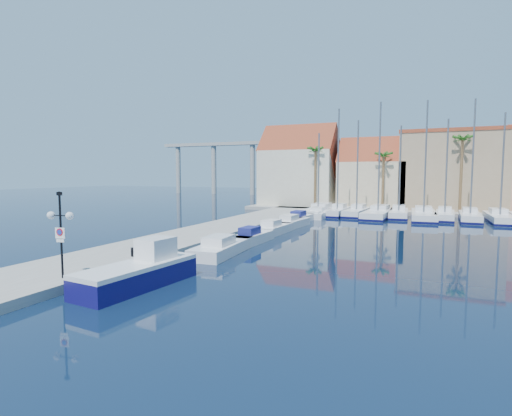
# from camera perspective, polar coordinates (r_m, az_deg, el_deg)

# --- Properties ---
(ground) EXTENTS (260.00, 260.00, 0.00)m
(ground) POSITION_cam_1_polar(r_m,az_deg,el_deg) (21.31, -5.14, -10.76)
(ground) COLOR black
(ground) RESTS_ON ground
(quay_west) EXTENTS (6.00, 77.00, 0.50)m
(quay_west) POSITION_cam_1_polar(r_m,az_deg,el_deg) (37.11, -7.53, -3.63)
(quay_west) COLOR gray
(quay_west) RESTS_ON ground
(shore_north) EXTENTS (54.00, 16.00, 0.50)m
(shore_north) POSITION_cam_1_polar(r_m,az_deg,el_deg) (66.28, 23.25, -0.22)
(shore_north) COLOR gray
(shore_north) RESTS_ON ground
(lamp_post) EXTENTS (1.47, 0.57, 4.37)m
(lamp_post) POSITION_cam_1_polar(r_m,az_deg,el_deg) (22.17, -26.16, -1.75)
(lamp_post) COLOR black
(lamp_post) RESTS_ON quay_west
(bollard) EXTENTS (0.23, 0.23, 0.57)m
(bollard) POSITION_cam_1_polar(r_m,az_deg,el_deg) (26.69, -17.21, -6.02)
(bollard) COLOR black
(bollard) RESTS_ON quay_west
(fishing_boat) EXTENTS (2.94, 6.90, 2.35)m
(fishing_boat) POSITION_cam_1_polar(r_m,az_deg,el_deg) (21.46, -16.17, -8.67)
(fishing_boat) COLOR #130F57
(fishing_boat) RESTS_ON ground
(motorboat_west_0) EXTENTS (2.71, 7.15, 1.40)m
(motorboat_west_0) POSITION_cam_1_polar(r_m,az_deg,el_deg) (28.83, -4.83, -5.56)
(motorboat_west_0) COLOR white
(motorboat_west_0) RESTS_ON ground
(motorboat_west_1) EXTENTS (1.92, 5.44, 1.40)m
(motorboat_west_1) POSITION_cam_1_polar(r_m,az_deg,el_deg) (33.19, -0.56, -4.15)
(motorboat_west_1) COLOR white
(motorboat_west_1) RESTS_ON ground
(motorboat_west_2) EXTENTS (2.16, 5.95, 1.40)m
(motorboat_west_2) POSITION_cam_1_polar(r_m,az_deg,el_deg) (38.25, 2.49, -2.94)
(motorboat_west_2) COLOR white
(motorboat_west_2) RESTS_ON ground
(motorboat_west_3) EXTENTS (2.52, 6.34, 1.40)m
(motorboat_west_3) POSITION_cam_1_polar(r_m,az_deg,el_deg) (42.99, 5.05, -2.08)
(motorboat_west_3) COLOR white
(motorboat_west_3) RESTS_ON ground
(motorboat_west_4) EXTENTS (2.04, 5.95, 1.40)m
(motorboat_west_4) POSITION_cam_1_polar(r_m,az_deg,el_deg) (47.53, 6.26, -1.42)
(motorboat_west_4) COLOR white
(motorboat_west_4) RESTS_ON ground
(motorboat_west_5) EXTENTS (2.30, 7.16, 1.40)m
(motorboat_west_5) POSITION_cam_1_polar(r_m,az_deg,el_deg) (53.21, 9.00, -0.77)
(motorboat_west_5) COLOR white
(motorboat_west_5) RESTS_ON ground
(sailboat_0) EXTENTS (3.41, 11.54, 11.18)m
(sailboat_0) POSITION_cam_1_polar(r_m,az_deg,el_deg) (55.85, 9.05, -0.46)
(sailboat_0) COLOR white
(sailboat_0) RESTS_ON ground
(sailboat_1) EXTENTS (2.53, 8.43, 14.37)m
(sailboat_1) POSITION_cam_1_polar(r_m,az_deg,el_deg) (55.81, 11.65, -0.40)
(sailboat_1) COLOR white
(sailboat_1) RESTS_ON ground
(sailboat_2) EXTENTS (2.89, 8.71, 12.76)m
(sailboat_2) POSITION_cam_1_polar(r_m,az_deg,el_deg) (55.73, 14.28, -0.50)
(sailboat_2) COLOR white
(sailboat_2) RESTS_ON ground
(sailboat_3) EXTENTS (3.54, 11.05, 14.79)m
(sailboat_3) POSITION_cam_1_polar(r_m,az_deg,el_deg) (54.53, 17.13, -0.70)
(sailboat_3) COLOR white
(sailboat_3) RESTS_ON ground
(sailboat_4) EXTENTS (2.54, 8.61, 11.86)m
(sailboat_4) POSITION_cam_1_polar(r_m,az_deg,el_deg) (55.38, 19.72, -0.68)
(sailboat_4) COLOR white
(sailboat_4) RESTS_ON ground
(sailboat_5) EXTENTS (3.22, 10.88, 14.62)m
(sailboat_5) POSITION_cam_1_polar(r_m,az_deg,el_deg) (54.31, 22.81, -0.89)
(sailboat_5) COLOR white
(sailboat_5) RESTS_ON ground
(sailboat_6) EXTENTS (2.64, 8.43, 12.36)m
(sailboat_6) POSITION_cam_1_polar(r_m,az_deg,el_deg) (54.96, 25.35, -0.90)
(sailboat_6) COLOR white
(sailboat_6) RESTS_ON ground
(sailboat_7) EXTENTS (2.58, 8.70, 14.50)m
(sailboat_7) POSITION_cam_1_polar(r_m,az_deg,el_deg) (54.74, 28.24, -1.00)
(sailboat_7) COLOR white
(sailboat_7) RESTS_ON ground
(sailboat_8) EXTENTS (2.62, 9.41, 12.72)m
(sailboat_8) POSITION_cam_1_polar(r_m,az_deg,el_deg) (55.10, 31.40, -1.15)
(sailboat_8) COLOR white
(sailboat_8) RESTS_ON ground
(building_0) EXTENTS (12.30, 9.00, 13.50)m
(building_0) POSITION_cam_1_polar(r_m,az_deg,el_deg) (67.98, 6.26, 5.57)
(building_0) COLOR beige
(building_0) RESTS_ON shore_north
(building_1) EXTENTS (10.30, 8.00, 11.00)m
(building_1) POSITION_cam_1_polar(r_m,az_deg,el_deg) (65.51, 16.37, 4.35)
(building_1) COLOR #CAB18E
(building_1) RESTS_ON shore_north
(building_2) EXTENTS (14.20, 10.20, 11.50)m
(building_2) POSITION_cam_1_polar(r_m,az_deg,el_deg) (66.13, 26.04, 4.88)
(building_2) COLOR #A18563
(building_2) RESTS_ON shore_north
(palm_0) EXTENTS (2.60, 2.60, 10.15)m
(palm_0) POSITION_cam_1_polar(r_m,az_deg,el_deg) (62.17, 8.50, 7.96)
(palm_0) COLOR brown
(palm_0) RESTS_ON shore_north
(palm_1) EXTENTS (2.60, 2.60, 9.15)m
(palm_1) POSITION_cam_1_polar(r_m,az_deg,el_deg) (60.37, 17.77, 6.97)
(palm_1) COLOR brown
(palm_1) RESTS_ON shore_north
(palm_2) EXTENTS (2.60, 2.60, 11.15)m
(palm_2) POSITION_cam_1_polar(r_m,az_deg,el_deg) (60.35, 27.42, 8.45)
(palm_2) COLOR brown
(palm_2) RESTS_ON shore_north
(viaduct) EXTENTS (48.00, 2.20, 14.45)m
(viaduct) POSITION_cam_1_polar(r_m,az_deg,el_deg) (111.41, -2.91, 7.26)
(viaduct) COLOR #9E9E99
(viaduct) RESTS_ON ground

